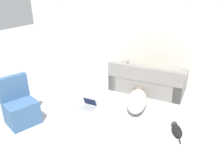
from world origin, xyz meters
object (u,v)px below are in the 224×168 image
dog (137,99)px  side_chair (20,108)px  cat (177,130)px  laptop_open (89,104)px  couch (147,81)px

dog → side_chair: side_chair is taller
dog → cat: size_ratio=2.79×
dog → side_chair: bearing=117.7°
side_chair → laptop_open: bearing=-18.4°
side_chair → cat: bearing=-50.4°
cat → couch: bearing=11.2°
cat → laptop_open: laptop_open is taller
laptop_open → cat: bearing=-3.5°
dog → couch: bearing=-11.5°
dog → cat: (1.03, -0.64, -0.10)m
couch → cat: couch is taller
couch → cat: 1.86m
cat → laptop_open: 1.98m
laptop_open → couch: bearing=56.3°
couch → cat: (1.09, -1.49, -0.19)m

